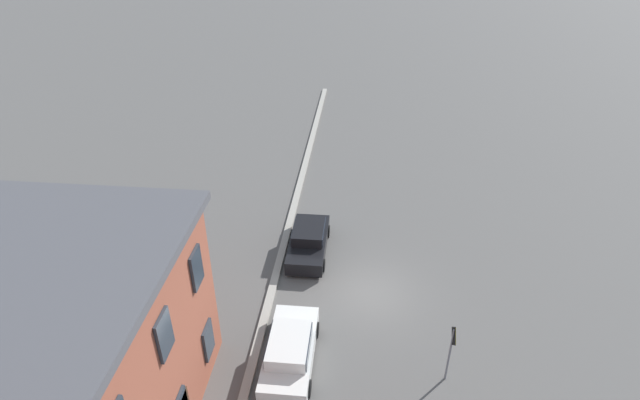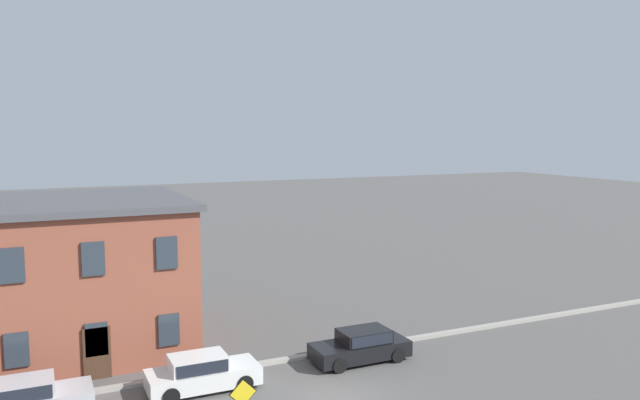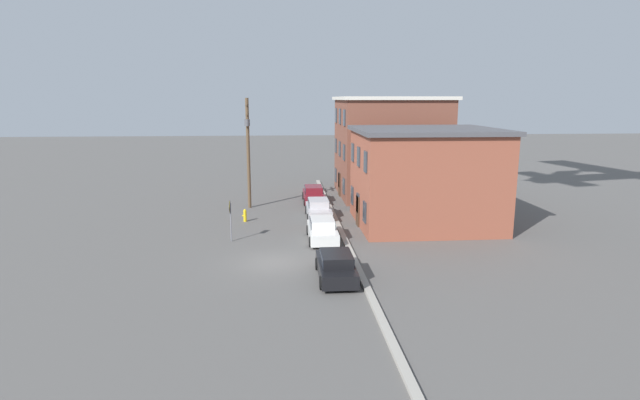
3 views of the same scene
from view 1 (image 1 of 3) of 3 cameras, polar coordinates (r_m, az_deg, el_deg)
The scene contains 6 objects.
ground_plane at distance 23.53m, azimuth 5.67°, elevation -10.50°, with size 200.00×200.00×0.00m, color #565451.
kerb_strip at distance 23.78m, azimuth -5.37°, elevation -9.68°, with size 56.00×0.36×0.16m, color #9E998E.
apartment_midblock at distance 18.47m, azimuth -31.26°, elevation -15.28°, with size 9.40×10.15×7.07m.
car_white at distance 20.04m, azimuth -3.47°, elevation -16.71°, with size 4.40×1.92×1.43m.
car_black at distance 25.44m, azimuth -1.31°, elevation -4.50°, with size 4.40×1.92×1.43m.
caution_sign at distance 19.32m, azimuth 14.81°, elevation -15.74°, with size 0.90×0.08×2.72m.
Camera 1 is at (-17.58, 0.62, 15.62)m, focal length 28.00 mm.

